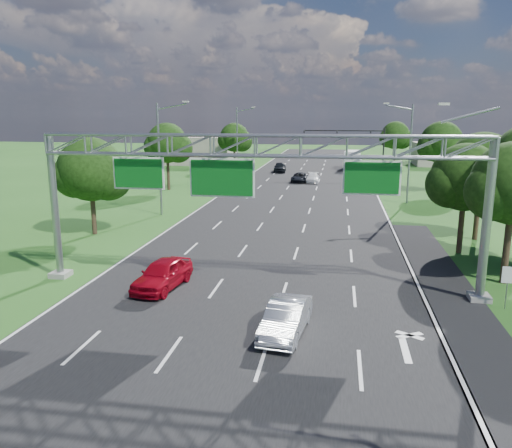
% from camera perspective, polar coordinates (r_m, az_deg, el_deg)
% --- Properties ---
extents(ground, '(220.00, 220.00, 0.00)m').
position_cam_1_polar(ground, '(44.02, 3.48, 0.58)').
color(ground, '#225018').
rests_on(ground, ground).
extents(road, '(18.00, 180.00, 0.02)m').
position_cam_1_polar(road, '(44.02, 3.48, 0.58)').
color(road, black).
rests_on(road, ground).
extents(road_flare, '(3.00, 30.00, 0.02)m').
position_cam_1_polar(road_flare, '(28.94, 20.63, -6.58)').
color(road_flare, black).
rests_on(road_flare, ground).
extents(sign_gantry, '(23.50, 1.00, 9.56)m').
position_cam_1_polar(sign_gantry, '(25.28, 0.15, 7.57)').
color(sign_gantry, gray).
rests_on(sign_gantry, ground).
extents(regulatory_sign, '(0.60, 0.08, 2.10)m').
position_cam_1_polar(regulatory_sign, '(26.26, 26.86, -5.60)').
color(regulatory_sign, gray).
rests_on(regulatory_sign, ground).
extents(traffic_signal, '(12.21, 0.24, 7.00)m').
position_cam_1_polar(traffic_signal, '(78.02, 11.81, 9.35)').
color(traffic_signal, black).
rests_on(traffic_signal, ground).
extents(streetlight_l_near, '(2.97, 0.22, 10.16)m').
position_cam_1_polar(streetlight_l_near, '(45.77, -10.78, 7.90)').
color(streetlight_l_near, gray).
rests_on(streetlight_l_near, ground).
extents(streetlight_l_far, '(2.97, 0.22, 10.16)m').
position_cam_1_polar(streetlight_l_far, '(79.50, -2.03, 9.95)').
color(streetlight_l_far, gray).
rests_on(streetlight_l_far, ground).
extents(streetlight_r_mid, '(2.97, 0.22, 10.16)m').
position_cam_1_polar(streetlight_r_mid, '(53.43, 16.99, 8.20)').
color(streetlight_r_mid, gray).
rests_on(streetlight_r_mid, ground).
extents(tree_verge_la, '(5.76, 4.80, 7.40)m').
position_cam_1_polar(tree_verge_la, '(39.64, -18.26, 5.62)').
color(tree_verge_la, '#2D2116').
rests_on(tree_verge_la, ground).
extents(tree_verge_lb, '(5.76, 4.80, 8.06)m').
position_cam_1_polar(tree_verge_lb, '(61.46, -10.04, 8.88)').
color(tree_verge_lb, '#2D2116').
rests_on(tree_verge_lb, ground).
extents(tree_verge_lc, '(5.76, 4.80, 7.62)m').
position_cam_1_polar(tree_verge_lc, '(84.78, -2.44, 9.69)').
color(tree_verge_lc, '#2D2116').
rests_on(tree_verge_lc, ground).
extents(tree_verge_rd, '(5.76, 4.80, 8.28)m').
position_cam_1_polar(tree_verge_rd, '(62.11, 20.46, 8.53)').
color(tree_verge_rd, '#2D2116').
rests_on(tree_verge_rd, ground).
extents(tree_verge_re, '(5.76, 4.80, 7.84)m').
position_cam_1_polar(tree_verge_re, '(91.50, 15.68, 9.59)').
color(tree_verge_re, '#2D2116').
rests_on(tree_verge_re, ground).
extents(building_left, '(14.00, 10.00, 5.00)m').
position_cam_1_polar(building_left, '(94.84, -6.86, 8.41)').
color(building_left, gray).
rests_on(building_left, ground).
extents(building_right, '(12.00, 9.00, 4.00)m').
position_cam_1_polar(building_right, '(97.13, 21.20, 7.46)').
color(building_right, gray).
rests_on(building_right, ground).
extents(red_coupe, '(2.43, 4.76, 1.55)m').
position_cam_1_polar(red_coupe, '(26.93, -10.64, -5.64)').
color(red_coupe, '#A40718').
rests_on(red_coupe, ground).
extents(silver_sedan, '(2.01, 4.45, 1.42)m').
position_cam_1_polar(silver_sedan, '(21.25, 3.44, -10.66)').
color(silver_sedan, '#B8BCC4').
rests_on(silver_sedan, ground).
extents(car_queue_a, '(1.75, 4.19, 1.21)m').
position_cam_1_polar(car_queue_a, '(68.22, 6.50, 5.27)').
color(car_queue_a, white).
rests_on(car_queue_a, ground).
extents(car_queue_b, '(2.20, 4.51, 1.23)m').
position_cam_1_polar(car_queue_b, '(68.39, 5.03, 5.33)').
color(car_queue_b, black).
rests_on(car_queue_b, ground).
extents(car_queue_c, '(2.13, 4.69, 1.56)m').
position_cam_1_polar(car_queue_c, '(79.88, 2.75, 6.50)').
color(car_queue_c, black).
rests_on(car_queue_c, ground).
extents(box_truck, '(2.90, 8.21, 3.04)m').
position_cam_1_polar(box_truck, '(85.15, 10.96, 7.12)').
color(box_truck, white).
rests_on(box_truck, ground).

